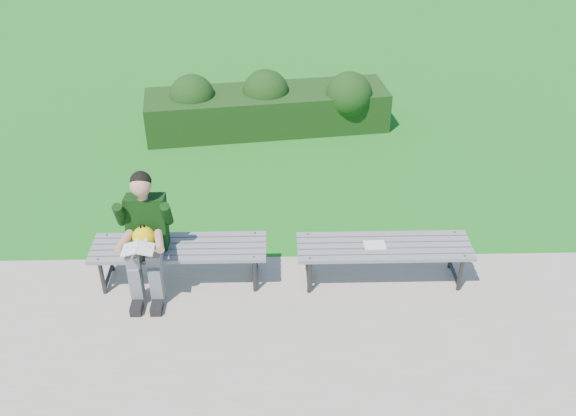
{
  "coord_description": "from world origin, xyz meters",
  "views": [
    {
      "loc": [
        0.12,
        -5.71,
        4.41
      ],
      "look_at": [
        0.25,
        -0.21,
        0.81
      ],
      "focal_mm": 40.0,
      "sensor_mm": 36.0,
      "label": 1
    }
  ],
  "objects": [
    {
      "name": "ground",
      "position": [
        0.0,
        0.0,
        0.0
      ],
      "size": [
        80.0,
        80.0,
        0.0
      ],
      "color": "#377222",
      "rests_on": "ground"
    },
    {
      "name": "walkway",
      "position": [
        0.0,
        -1.75,
        0.01
      ],
      "size": [
        30.0,
        3.5,
        0.02
      ],
      "color": "#B2AA95",
      "rests_on": "ground"
    },
    {
      "name": "hedge",
      "position": [
        0.04,
        3.3,
        0.39
      ],
      "size": [
        3.73,
        1.38,
        0.92
      ],
      "color": "#123811",
      "rests_on": "ground"
    },
    {
      "name": "bench_left",
      "position": [
        -0.88,
        -0.38,
        0.42
      ],
      "size": [
        1.8,
        0.5,
        0.46
      ],
      "color": "gray",
      "rests_on": "walkway"
    },
    {
      "name": "bench_right",
      "position": [
        1.24,
        -0.41,
        0.42
      ],
      "size": [
        1.8,
        0.5,
        0.46
      ],
      "color": "gray",
      "rests_on": "walkway"
    },
    {
      "name": "seated_boy",
      "position": [
        -1.18,
        -0.47,
        0.71
      ],
      "size": [
        0.56,
        0.76,
        1.31
      ],
      "color": "gray",
      "rests_on": "walkway"
    },
    {
      "name": "paper_sheet",
      "position": [
        1.14,
        -0.41,
        0.47
      ],
      "size": [
        0.23,
        0.17,
        0.01
      ],
      "color": "white",
      "rests_on": "bench_right"
    }
  ]
}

